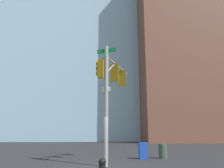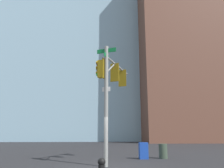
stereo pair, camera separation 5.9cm
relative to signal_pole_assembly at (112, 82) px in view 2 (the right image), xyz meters
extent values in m
plane|color=#262628|center=(1.30, -0.66, -4.64)|extent=(200.00, 200.00, 0.00)
cylinder|color=gray|center=(0.97, -0.35, -1.40)|extent=(0.22, 0.22, 6.48)
cylinder|color=gray|center=(-0.88, 0.44, 1.24)|extent=(3.76, 1.70, 0.12)
cylinder|color=gray|center=(0.30, -0.06, 0.79)|extent=(0.99, 0.49, 0.75)
cube|color=#0F6B33|center=(0.97, -0.35, 1.60)|extent=(0.48, 1.07, 0.24)
cube|color=#0F6B33|center=(0.97, -0.35, 1.30)|extent=(0.66, 0.31, 0.24)
cube|color=white|center=(0.97, -0.35, -0.64)|extent=(0.20, 0.43, 0.24)
cube|color=gold|center=(-0.46, 0.26, 0.68)|extent=(0.45, 0.45, 1.00)
cube|color=#775E0F|center=(-0.28, 0.19, 0.68)|extent=(0.25, 0.52, 1.16)
sphere|color=#470A07|center=(-0.65, 0.34, 0.98)|extent=(0.20, 0.20, 0.20)
cylinder|color=gold|center=(-0.71, 0.37, 1.07)|extent=(0.13, 0.23, 0.23)
sphere|color=#4C330A|center=(-0.65, 0.34, 0.68)|extent=(0.20, 0.20, 0.20)
cylinder|color=gold|center=(-0.71, 0.37, 0.77)|extent=(0.13, 0.23, 0.23)
sphere|color=green|center=(-0.65, 0.34, 0.38)|extent=(0.20, 0.20, 0.20)
cylinder|color=gold|center=(-0.71, 0.37, 0.47)|extent=(0.13, 0.23, 0.23)
cube|color=gold|center=(-1.88, 0.87, 0.68)|extent=(0.45, 0.45, 1.00)
cube|color=#775E0F|center=(-1.71, 0.80, 0.68)|extent=(0.25, 0.52, 1.16)
sphere|color=red|center=(-2.07, 0.95, 0.98)|extent=(0.20, 0.20, 0.20)
cylinder|color=gold|center=(-2.13, 0.98, 1.07)|extent=(0.13, 0.23, 0.23)
sphere|color=#4C330A|center=(-2.07, 0.95, 0.68)|extent=(0.20, 0.20, 0.20)
cylinder|color=gold|center=(-2.13, 0.98, 0.77)|extent=(0.13, 0.23, 0.23)
sphere|color=#0A3819|center=(-2.07, 0.95, 0.38)|extent=(0.20, 0.20, 0.20)
cylinder|color=gold|center=(-2.13, 0.98, 0.47)|extent=(0.13, 0.23, 0.23)
cube|color=gold|center=(0.85, -0.63, 0.54)|extent=(0.45, 0.45, 1.00)
cube|color=#775E0F|center=(0.92, -0.46, 0.54)|extent=(0.52, 0.25, 1.16)
sphere|color=#470A07|center=(0.77, -0.82, 0.84)|extent=(0.20, 0.20, 0.20)
cylinder|color=gold|center=(0.74, -0.88, 0.93)|extent=(0.23, 0.13, 0.23)
sphere|color=#4C330A|center=(0.77, -0.82, 0.54)|extent=(0.20, 0.20, 0.20)
cylinder|color=gold|center=(0.74, -0.88, 0.63)|extent=(0.23, 0.13, 0.23)
sphere|color=green|center=(0.77, -0.82, 0.24)|extent=(0.20, 0.20, 0.20)
cylinder|color=gold|center=(0.74, -0.88, 0.33)|extent=(0.23, 0.13, 0.23)
sphere|color=black|center=(4.95, -0.57, -3.90)|extent=(0.26, 0.26, 0.26)
cylinder|color=#384738|center=(-2.31, 3.53, -4.16)|extent=(0.56, 0.56, 0.95)
cube|color=#193FA5|center=(-2.14, 2.18, -4.11)|extent=(0.46, 0.58, 1.05)
cube|color=brown|center=(-34.51, 17.19, 13.23)|extent=(26.36, 20.99, 35.74)
cube|color=brown|center=(-41.04, -7.17, 13.93)|extent=(17.02, 16.48, 37.15)
cube|color=#8CB2C6|center=(-39.59, -7.79, 31.04)|extent=(23.28, 30.15, 71.37)
cube|color=brown|center=(-53.61, 10.65, 16.88)|extent=(23.15, 15.87, 43.04)
camera|label=1|loc=(12.62, -0.64, -2.93)|focal=34.93mm
camera|label=2|loc=(12.63, -0.58, -2.93)|focal=34.93mm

